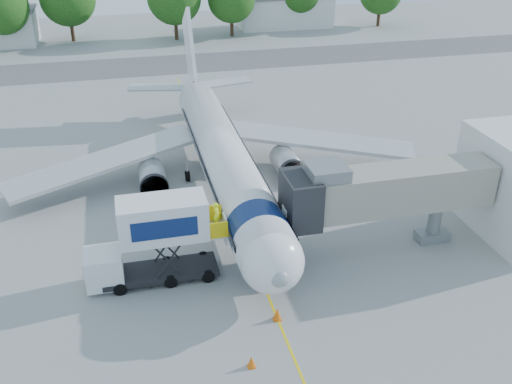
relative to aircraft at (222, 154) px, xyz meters
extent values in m
plane|color=#9B9A98|center=(0.00, -4.12, -2.95)|extent=(160.00, 160.00, 0.00)
cube|color=yellow|center=(0.00, -4.12, -2.94)|extent=(0.15, 70.00, 0.01)
cube|color=#59595B|center=(0.00, 37.88, -2.94)|extent=(120.00, 10.00, 0.01)
cylinder|color=silver|center=(0.00, -1.12, 0.05)|extent=(3.70, 28.00, 3.70)
sphere|color=silver|center=(0.00, -15.12, 0.05)|extent=(3.70, 3.70, 3.70)
sphere|color=gray|center=(0.00, -16.67, 0.05)|extent=(1.10, 1.10, 1.10)
cone|color=silver|center=(0.00, 15.88, 0.05)|extent=(3.70, 6.00, 3.70)
cube|color=silver|center=(0.00, 16.88, 4.25)|extent=(0.35, 7.26, 8.29)
cube|color=#AAADAF|center=(9.00, 2.38, -0.65)|extent=(16.17, 9.32, 1.42)
cube|color=#AAADAF|center=(-9.00, 2.38, -0.65)|extent=(16.17, 9.32, 1.42)
cylinder|color=#999BA0|center=(5.50, 0.38, -1.65)|extent=(2.10, 3.60, 2.10)
cylinder|color=#999BA0|center=(-5.50, 0.38, -1.65)|extent=(2.10, 3.60, 2.10)
cube|color=black|center=(0.00, -15.42, 0.50)|extent=(2.60, 1.39, 0.81)
cylinder|color=#0B1D51|center=(0.00, -12.12, 0.05)|extent=(3.73, 2.00, 3.73)
cylinder|color=silver|center=(0.00, -13.62, -2.20)|extent=(0.16, 0.16, 1.50)
cylinder|color=black|center=(0.00, -13.62, -2.63)|extent=(0.25, 0.64, 0.64)
cylinder|color=black|center=(2.60, 1.88, -2.50)|extent=(0.35, 0.90, 0.90)
cylinder|color=black|center=(-2.60, 1.88, -2.50)|extent=(0.35, 0.90, 0.90)
cube|color=gray|center=(9.00, -11.12, 1.45)|extent=(13.60, 2.60, 2.80)
cube|color=black|center=(2.90, -11.12, 1.45)|extent=(2.00, 3.20, 3.20)
cube|color=slate|center=(4.50, -11.12, 3.25)|extent=(2.40, 2.40, 0.80)
cylinder|color=slate|center=(12.50, -11.12, -1.45)|extent=(0.90, 0.90, 3.00)
cube|color=slate|center=(12.50, -11.12, -2.60)|extent=(2.20, 1.20, 0.70)
cylinder|color=black|center=(11.60, -11.12, -2.60)|extent=(0.30, 0.70, 0.70)
cylinder|color=black|center=(13.40, -11.12, -2.60)|extent=(0.30, 0.70, 0.70)
cube|color=black|center=(-6.00, -11.12, -2.40)|extent=(7.00, 2.30, 0.35)
cube|color=silver|center=(-9.30, -11.12, -1.60)|extent=(2.20, 2.20, 2.10)
cube|color=black|center=(-9.30, -11.12, -1.15)|extent=(1.90, 2.10, 0.70)
cube|color=silver|center=(-5.60, -11.12, 1.30)|extent=(5.20, 2.40, 2.50)
cube|color=#0B1D51|center=(-5.60, -12.34, 1.30)|extent=(3.80, 0.04, 1.20)
cube|color=silver|center=(-2.45, -11.12, 0.10)|extent=(1.10, 2.20, 0.10)
cube|color=yellow|center=(-2.45, -12.17, 0.65)|extent=(1.10, 0.06, 1.10)
cube|color=yellow|center=(-2.45, -10.07, 0.65)|extent=(1.10, 0.06, 1.10)
cylinder|color=black|center=(-3.20, -12.17, -2.55)|extent=(0.80, 0.25, 0.80)
cylinder|color=black|center=(-3.20, -10.07, -2.55)|extent=(0.80, 0.25, 0.80)
cylinder|color=black|center=(-8.50, -12.17, -2.55)|extent=(0.80, 0.25, 0.80)
cylinder|color=black|center=(-8.50, -10.07, -2.55)|extent=(0.80, 0.25, 0.80)
imported|color=#DBF519|center=(-2.38, -11.12, 1.06)|extent=(0.44, 0.66, 1.81)
cube|color=silver|center=(0.94, -21.26, -2.17)|extent=(4.31, 3.03, 1.56)
cube|color=#0B1D51|center=(0.94, -21.26, -1.66)|extent=(2.68, 2.45, 0.39)
cylinder|color=black|center=(-0.78, -20.95, -2.56)|extent=(0.83, 0.49, 0.78)
cylinder|color=black|center=(2.66, -21.56, -2.56)|extent=(0.83, 0.49, 0.78)
cylinder|color=black|center=(2.22, -20.07, -2.56)|extent=(0.83, 0.49, 0.78)
cone|color=#DE5D0B|center=(-0.04, -16.52, -2.56)|extent=(0.49, 0.49, 0.78)
cube|color=#DE5D0B|center=(-0.04, -16.52, -2.93)|extent=(0.45, 0.45, 0.04)
cone|color=#DE5D0B|center=(-2.26, -19.68, -2.60)|extent=(0.44, 0.44, 0.70)
cube|color=#DE5D0B|center=(-2.26, -19.68, -2.93)|extent=(0.40, 0.40, 0.04)
cube|color=silver|center=(22.00, 57.88, -0.45)|extent=(16.00, 7.00, 5.00)
cylinder|color=#382314|center=(-22.97, 52.18, -1.14)|extent=(0.56, 0.56, 3.62)
sphere|color=#144913|center=(-22.97, 52.18, 3.28)|extent=(8.03, 8.03, 8.03)
cylinder|color=#382314|center=(-13.66, 55.25, -1.04)|extent=(0.56, 0.56, 3.82)
cylinder|color=#382314|center=(2.42, 52.43, -1.04)|extent=(0.56, 0.56, 3.81)
cylinder|color=#382314|center=(11.59, 52.87, -1.22)|extent=(0.56, 0.56, 3.45)
cylinder|color=#382314|center=(23.97, 56.60, -1.19)|extent=(0.56, 0.56, 3.52)
cylinder|color=#382314|center=(38.20, 54.32, -1.29)|extent=(0.56, 0.56, 3.31)
camera|label=1|loc=(-7.09, -40.44, 18.41)|focal=40.00mm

